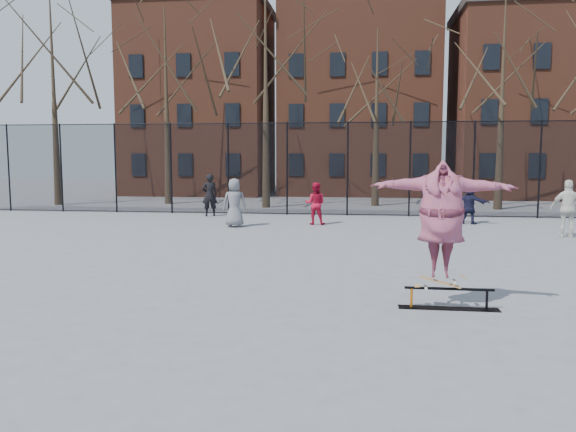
# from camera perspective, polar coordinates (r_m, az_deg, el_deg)

# --- Properties ---
(ground) EXTENTS (100.00, 100.00, 0.00)m
(ground) POSITION_cam_1_polar(r_m,az_deg,el_deg) (11.51, -1.83, -6.71)
(ground) COLOR slate
(skate_rail) EXTENTS (1.66, 0.25, 0.37)m
(skate_rail) POSITION_cam_1_polar(r_m,az_deg,el_deg) (9.89, 16.02, -8.25)
(skate_rail) COLOR black
(skate_rail) RESTS_ON ground
(skateboard) EXTENTS (0.74, 0.18, 0.09)m
(skateboard) POSITION_cam_1_polar(r_m,az_deg,el_deg) (9.81, 15.16, -6.74)
(skateboard) COLOR #A27841
(skateboard) RESTS_ON skate_rail
(skater) EXTENTS (2.44, 0.89, 1.94)m
(skater) POSITION_cam_1_polar(r_m,az_deg,el_deg) (9.64, 15.33, -0.85)
(skater) COLOR #643789
(skater) RESTS_ON skateboard
(bystander_grey) EXTENTS (0.92, 0.66, 1.76)m
(bystander_grey) POSITION_cam_1_polar(r_m,az_deg,el_deg) (20.23, -5.46, 1.35)
(bystander_grey) COLOR slate
(bystander_grey) RESTS_ON ground
(bystander_black) EXTENTS (0.77, 0.65, 1.79)m
(bystander_black) POSITION_cam_1_polar(r_m,az_deg,el_deg) (24.00, -7.97, 2.12)
(bystander_black) COLOR black
(bystander_black) RESTS_ON ground
(bystander_red) EXTENTS (0.80, 0.64, 1.57)m
(bystander_red) POSITION_cam_1_polar(r_m,az_deg,el_deg) (20.88, 2.79, 1.27)
(bystander_red) COLOR #B30F2B
(bystander_red) RESTS_ON ground
(bystander_white) EXTENTS (1.12, 0.60, 1.81)m
(bystander_white) POSITION_cam_1_polar(r_m,az_deg,el_deg) (19.73, 26.59, 0.69)
(bystander_white) COLOR silver
(bystander_white) RESTS_ON ground
(bystander_navy) EXTENTS (1.49, 1.08, 1.55)m
(bystander_navy) POSITION_cam_1_polar(r_m,az_deg,el_deg) (22.13, 17.94, 1.23)
(bystander_navy) COLOR #1B1B37
(bystander_navy) RESTS_ON ground
(fence) EXTENTS (34.03, 0.07, 4.00)m
(fence) POSITION_cam_1_polar(r_m,az_deg,el_deg) (24.15, 3.18, 4.94)
(fence) COLOR black
(fence) RESTS_ON ground
(tree_row) EXTENTS (33.66, 7.46, 10.67)m
(tree_row) POSITION_cam_1_polar(r_m,az_deg,el_deg) (28.70, 3.42, 15.76)
(tree_row) COLOR black
(tree_row) RESTS_ON ground
(rowhouses) EXTENTS (29.00, 7.00, 13.00)m
(rowhouses) POSITION_cam_1_polar(r_m,az_deg,el_deg) (37.25, 5.94, 11.52)
(rowhouses) COLOR brown
(rowhouses) RESTS_ON ground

